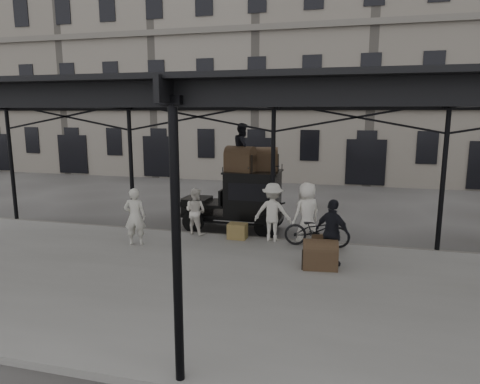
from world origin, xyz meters
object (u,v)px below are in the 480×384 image
(steamer_trunk_platform, at_px, (320,256))
(taxi, at_px, (244,198))
(porter_official, at_px, (332,233))
(steamer_trunk_roof_near, at_px, (240,161))
(bicycle, at_px, (317,230))
(porter_left, at_px, (135,217))

(steamer_trunk_platform, bearing_deg, taxi, 122.36)
(porter_official, xyz_separation_m, steamer_trunk_platform, (-0.28, -0.27, -0.58))
(steamer_trunk_roof_near, xyz_separation_m, steamer_trunk_platform, (3.03, -3.32, -2.07))
(porter_official, relative_size, steamer_trunk_roof_near, 1.81)
(porter_official, bearing_deg, bicycle, -39.83)
(porter_official, distance_m, steamer_trunk_roof_near, 4.74)
(porter_official, xyz_separation_m, steamer_trunk_roof_near, (-3.31, 3.04, 1.49))
(taxi, relative_size, porter_official, 2.02)
(steamer_trunk_platform, bearing_deg, porter_left, 166.42)
(bicycle, height_order, steamer_trunk_platform, bicycle)
(steamer_trunk_platform, bearing_deg, porter_official, 36.78)
(taxi, distance_m, porter_official, 4.61)
(bicycle, bearing_deg, steamer_trunk_platform, -173.95)
(taxi, xyz_separation_m, porter_official, (3.23, -3.29, -0.15))
(taxi, bearing_deg, steamer_trunk_roof_near, -108.07)
(porter_left, relative_size, bicycle, 0.90)
(porter_left, height_order, porter_official, porter_official)
(steamer_trunk_roof_near, distance_m, steamer_trunk_platform, 4.94)
(porter_left, distance_m, porter_official, 5.97)
(bicycle, distance_m, steamer_trunk_roof_near, 3.66)
(steamer_trunk_platform, bearing_deg, steamer_trunk_roof_near, 125.17)
(bicycle, bearing_deg, taxi, 56.76)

